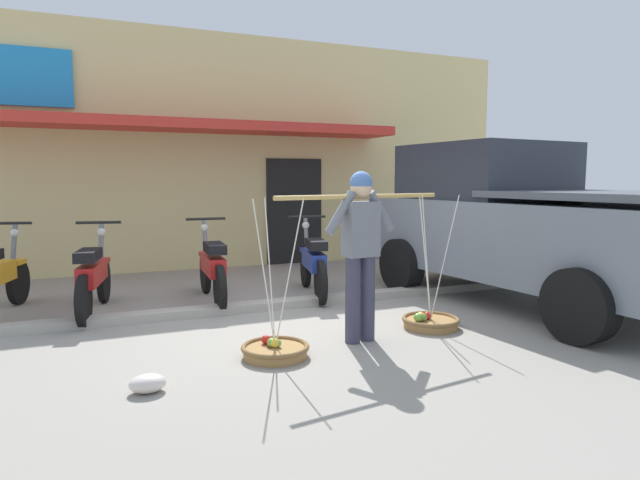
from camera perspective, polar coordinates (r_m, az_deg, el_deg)
ground_plane at (r=6.32m, az=-2.57°, el=-8.47°), size 90.00×90.00×0.00m
sidewalk_curb at (r=6.95m, az=-4.62°, el=-6.69°), size 20.00×0.24×0.10m
fruit_vendor at (r=5.39m, az=4.26°, el=-0.45°), size 1.88×0.32×1.70m
fruit_basket_left_side at (r=5.10m, az=-4.71°, el=-11.26°), size 0.63×0.63×1.45m
fruit_basket_right_side at (r=6.15m, az=11.40°, el=-8.28°), size 0.63×0.63×1.45m
motorcycle_second_in_row at (r=7.08m, az=-22.54°, el=-3.58°), size 0.57×1.80×1.09m
motorcycle_third_in_row at (r=7.32m, az=-11.17°, el=-2.90°), size 0.54×1.82×1.09m
motorcycle_end_of_row at (r=7.59m, az=-0.74°, el=-2.45°), size 0.60×1.79×1.09m
parked_truck at (r=7.62m, az=20.28°, el=1.56°), size 2.46×4.84×2.10m
storefront_building at (r=12.46m, az=-15.40°, el=8.39°), size 13.00×6.00×4.20m
plastic_litter_bag at (r=4.50m, az=-17.54°, el=-14.06°), size 0.28×0.22×0.14m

